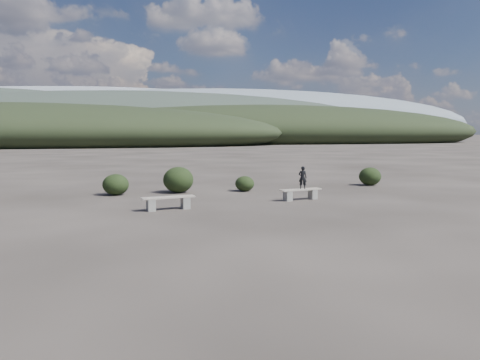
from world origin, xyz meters
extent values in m
plane|color=#29231F|center=(0.00, 0.00, 0.00)|extent=(1200.00, 1200.00, 0.00)
cube|color=slate|center=(-2.46, 4.37, 0.21)|extent=(0.33, 0.41, 0.42)
cube|color=slate|center=(-1.24, 4.63, 0.21)|extent=(0.33, 0.41, 0.42)
cube|color=gray|center=(-1.85, 4.50, 0.44)|extent=(1.91, 0.77, 0.05)
cube|color=slate|center=(2.93, 5.63, 0.20)|extent=(0.32, 0.40, 0.40)
cube|color=slate|center=(4.09, 5.90, 0.20)|extent=(0.32, 0.40, 0.40)
cube|color=gray|center=(3.51, 5.76, 0.42)|extent=(1.83, 0.77, 0.05)
imported|color=black|center=(3.61, 5.79, 0.90)|extent=(0.39, 0.32, 0.91)
ellipsoid|color=black|center=(-3.79, 8.97, 0.46)|extent=(1.12, 1.12, 0.92)
ellipsoid|color=black|center=(-1.06, 9.20, 0.59)|extent=(1.37, 1.37, 1.17)
ellipsoid|color=black|center=(1.98, 9.02, 0.35)|extent=(0.88, 0.88, 0.71)
ellipsoid|color=black|center=(8.83, 9.97, 0.47)|extent=(1.12, 1.12, 0.93)
ellipsoid|color=black|center=(-25.00, 90.00, 2.70)|extent=(110.00, 40.00, 12.00)
ellipsoid|color=black|center=(35.00, 110.00, 3.15)|extent=(120.00, 44.00, 14.00)
ellipsoid|color=#2A332B|center=(0.00, 160.00, 5.40)|extent=(190.00, 64.00, 24.00)
ellipsoid|color=slate|center=(70.00, 300.00, 9.90)|extent=(340.00, 110.00, 44.00)
ellipsoid|color=gray|center=(-30.00, 400.00, 12.60)|extent=(460.00, 140.00, 56.00)
camera|label=1|loc=(-2.99, -11.88, 2.69)|focal=35.00mm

